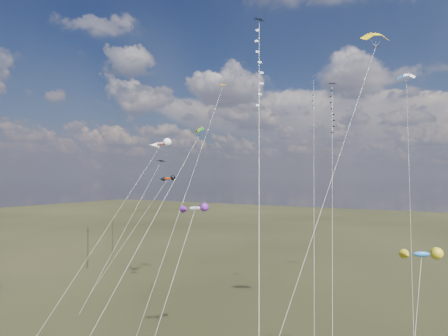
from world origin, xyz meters
The scene contains 14 objects.
utility_pole_near centered at (-38.00, 30.00, 4.09)m, with size 1.40×0.20×8.00m.
utility_pole_far centered at (-46.00, 44.00, 4.09)m, with size 1.40×0.20×8.00m.
diamond_black_high centered at (11.28, 24.78, 25.04)m, with size 6.63×22.69×29.76m.
diamond_navy_tall centered at (6.99, 30.96, 27.70)m, with size 9.19×27.36×32.55m.
diamond_black_mid centered at (-14.15, 19.45, 15.55)m, with size 5.66×10.99×20.39m.
diamond_navy_right centered at (13.04, 0.69, 24.54)m, with size 8.42×17.29×29.14m.
diamond_orange_center centered at (-5.47, 20.78, 21.04)m, with size 1.68×20.91×31.88m.
parafoil_yellow centered at (17.53, 17.71, 31.89)m, with size 6.26×22.22×32.72m.
parafoil_blue_white centered at (18.02, 39.38, 32.47)m, with size 3.68×18.83×33.29m.
parafoil_tricolor centered at (-1.81, 15.13, 23.44)m, with size 2.52×19.41×24.17m.
novelty_orange_black centered at (-18.10, 29.57, 17.52)m, with size 7.95×11.34×18.08m.
novelty_white_purple centered at (2.10, 8.81, 14.82)m, with size 1.98×10.94×15.35m.
novelty_redwhite_stripe centered at (-14.13, 23.03, 22.79)m, with size 4.14×21.40×23.55m.
novelty_blue_yellow centered at (22.22, 7.41, 12.57)m, with size 2.42×10.05×13.09m.
Camera 1 is at (24.61, -23.43, 18.06)m, focal length 32.00 mm.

